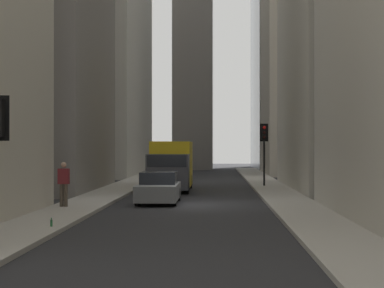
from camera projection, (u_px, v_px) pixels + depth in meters
ground_plane at (189, 205)px, 28.73m from camera, size 135.00×135.00×0.00m
sidewalk_right at (88, 203)px, 28.90m from camera, size 90.00×2.20×0.14m
sidewalk_left at (292, 203)px, 28.57m from camera, size 90.00×2.20×0.14m
building_left_far at (319, 33)px, 59.53m from camera, size 12.07×10.50×25.83m
building_right_far at (87, 3)px, 59.54m from camera, size 19.58×10.50×31.26m
church_spire at (193, 4)px, 72.07m from camera, size 4.79×4.79×34.89m
delivery_truck at (171, 166)px, 37.45m from camera, size 6.46×2.25×2.84m
hatchback_grey at (159, 189)px, 29.41m from camera, size 4.30×1.78×1.42m
traffic_light_midblock at (264, 140)px, 40.27m from camera, size 0.43×0.52×3.84m
pedestrian at (64, 182)px, 26.24m from camera, size 0.26×0.44×1.79m
discarded_bottle at (51, 223)px, 19.74m from camera, size 0.07×0.07×0.27m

